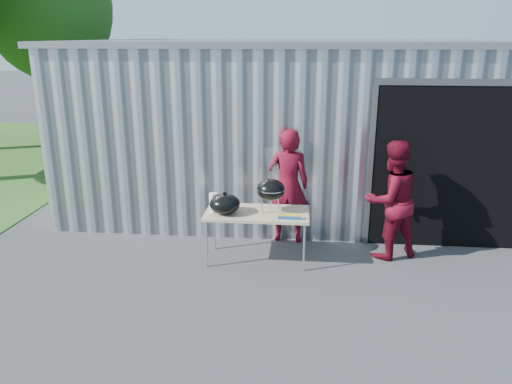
# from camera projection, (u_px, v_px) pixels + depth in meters

# --- Properties ---
(ground) EXTENTS (80.00, 80.00, 0.00)m
(ground) POSITION_uv_depth(u_px,v_px,m) (222.00, 287.00, 6.61)
(ground) COLOR #38383A
(building) EXTENTS (8.20, 6.20, 3.10)m
(building) POSITION_uv_depth(u_px,v_px,m) (298.00, 118.00, 10.42)
(building) COLOR silver
(building) RESTS_ON ground
(tree_far) EXTENTS (3.69, 3.69, 6.11)m
(tree_far) POSITION_uv_depth(u_px,v_px,m) (48.00, 7.00, 14.54)
(tree_far) COLOR #442D19
(tree_far) RESTS_ON ground
(folding_table) EXTENTS (1.50, 0.75, 0.75)m
(folding_table) POSITION_uv_depth(u_px,v_px,m) (257.00, 215.00, 7.22)
(folding_table) COLOR tan
(folding_table) RESTS_ON ground
(kettle_grill) EXTENTS (0.42, 0.42, 0.93)m
(kettle_grill) POSITION_uv_depth(u_px,v_px,m) (271.00, 184.00, 7.10)
(kettle_grill) COLOR black
(kettle_grill) RESTS_ON folding_table
(grill_lid) EXTENTS (0.44, 0.44, 0.32)m
(grill_lid) POSITION_uv_depth(u_px,v_px,m) (225.00, 204.00, 7.11)
(grill_lid) COLOR black
(grill_lid) RESTS_ON folding_table
(paper_towels) EXTENTS (0.12, 0.12, 0.28)m
(paper_towels) POSITION_uv_depth(u_px,v_px,m) (213.00, 203.00, 7.18)
(paper_towels) COLOR white
(paper_towels) RESTS_ON folding_table
(white_tub) EXTENTS (0.20, 0.15, 0.10)m
(white_tub) POSITION_uv_depth(u_px,v_px,m) (221.00, 204.00, 7.41)
(white_tub) COLOR white
(white_tub) RESTS_ON folding_table
(foil_box) EXTENTS (0.32, 0.05, 0.06)m
(foil_box) POSITION_uv_depth(u_px,v_px,m) (290.00, 217.00, 6.92)
(foil_box) COLOR #184EA1
(foil_box) RESTS_ON folding_table
(person_cook) EXTENTS (0.69, 0.47, 1.84)m
(person_cook) POSITION_uv_depth(u_px,v_px,m) (288.00, 186.00, 7.87)
(person_cook) COLOR #5B091A
(person_cook) RESTS_ON ground
(person_bystander) EXTENTS (1.06, 0.97, 1.78)m
(person_bystander) POSITION_uv_depth(u_px,v_px,m) (391.00, 200.00, 7.30)
(person_bystander) COLOR #5B091A
(person_bystander) RESTS_ON ground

